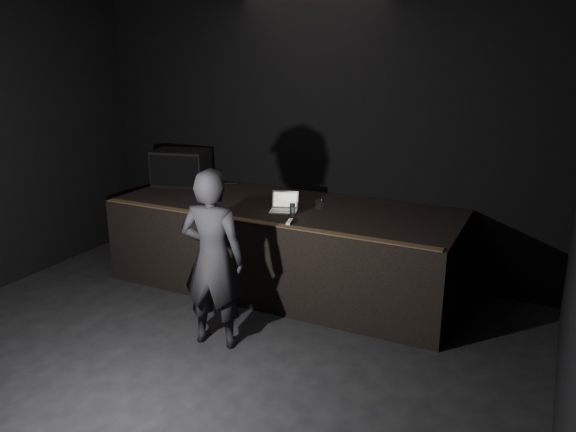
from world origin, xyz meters
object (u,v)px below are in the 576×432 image
(beer_can, at_px, (292,210))
(laptop, at_px, (284,206))
(stage_riser, at_px, (284,246))
(person, at_px, (213,259))
(stage_monitor, at_px, (181,167))

(beer_can, bearing_deg, laptop, 137.40)
(stage_riser, relative_size, laptop, 11.15)
(stage_riser, bearing_deg, beer_can, -51.54)
(beer_can, distance_m, person, 1.19)
(laptop, xyz_separation_m, person, (-0.08, -1.31, -0.19))
(stage_riser, height_order, beer_can, beer_can)
(stage_monitor, xyz_separation_m, laptop, (1.77, -0.50, -0.18))
(stage_riser, height_order, stage_monitor, stage_monitor)
(laptop, height_order, beer_can, laptop)
(laptop, distance_m, beer_can, 0.25)
(stage_monitor, bearing_deg, stage_riser, -24.93)
(stage_monitor, bearing_deg, person, -61.33)
(laptop, bearing_deg, person, -111.03)
(beer_can, bearing_deg, person, -103.18)
(stage_riser, bearing_deg, laptop, -62.22)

